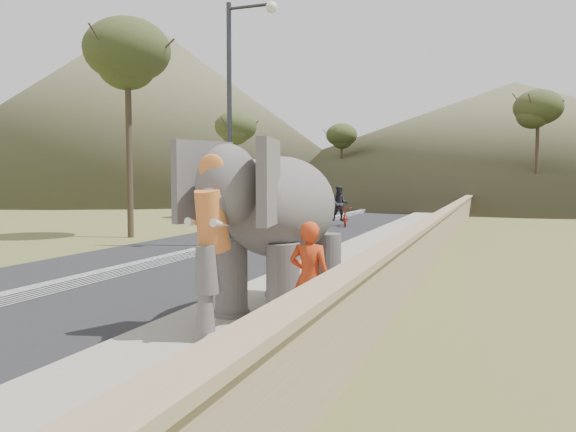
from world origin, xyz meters
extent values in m
plane|color=olive|center=(0.00, 0.00, 0.00)|extent=(160.00, 160.00, 0.00)
cube|color=black|center=(-5.00, 10.00, 0.01)|extent=(7.00, 120.00, 0.03)
cube|color=black|center=(-5.00, 10.00, 0.11)|extent=(0.35, 120.00, 0.22)
cube|color=#9E9687|center=(0.00, 10.00, 0.07)|extent=(3.00, 120.00, 0.15)
cube|color=tan|center=(1.65, 10.00, 0.55)|extent=(0.30, 120.00, 1.10)
cylinder|color=#28292D|center=(-5.00, 12.14, 4.00)|extent=(0.16, 0.16, 8.00)
cylinder|color=#28292D|center=(-4.20, 12.14, 7.80)|extent=(1.60, 0.10, 0.10)
sphere|color=#FFF2CC|center=(-3.50, 12.14, 7.70)|extent=(0.36, 0.36, 0.36)
cylinder|color=#2D2D33|center=(-4.50, 11.29, 1.00)|extent=(0.08, 0.08, 2.00)
cube|color=orange|center=(-4.50, 11.29, 2.10)|extent=(0.60, 0.05, 0.60)
cone|color=brown|center=(-38.00, 55.00, 11.00)|extent=(60.00, 60.00, 22.00)
cone|color=brown|center=(5.00, 70.00, 7.00)|extent=(80.00, 80.00, 14.00)
imported|color=#BD3514|center=(0.95, 2.54, 0.94)|extent=(0.57, 0.38, 1.57)
imported|color=maroon|center=(-3.41, 21.21, 0.47)|extent=(1.09, 1.89, 0.94)
imported|color=black|center=(-3.67, 21.21, 1.10)|extent=(0.97, 0.84, 1.69)
camera|label=1|loc=(3.31, -4.66, 2.30)|focal=35.00mm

